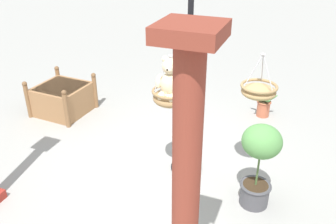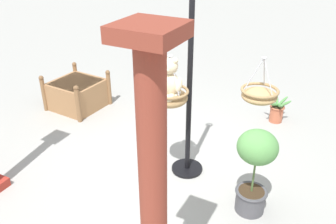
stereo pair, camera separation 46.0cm
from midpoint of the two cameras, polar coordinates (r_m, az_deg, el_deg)
ground_plane at (r=5.16m, az=-2.83°, el=-9.51°), size 40.00×40.00×0.00m
display_pole_central at (r=4.78m, az=0.41°, el=-1.44°), size 0.44×0.44×2.52m
hanging_basket_with_teddy at (r=4.42m, az=-2.55°, el=2.43°), size 0.47×0.47×0.65m
teddy_bear at (r=4.31m, az=-2.74°, el=5.03°), size 0.36×0.33×0.52m
hanging_basket_left_high at (r=4.43m, az=11.47°, el=3.35°), size 0.45×0.45×0.56m
greenhouse_pillar_far_back at (r=2.71m, az=-2.21°, el=-15.30°), size 0.39×0.39×2.64m
wooden_planter_box at (r=6.94m, az=-18.36°, el=2.09°), size 1.00×0.98×0.70m
potted_plant_fern_front at (r=4.32m, az=11.47°, el=-7.60°), size 0.47×0.47×1.12m
potted_plant_tall_leafy at (r=6.66m, az=13.19°, el=0.93°), size 0.47×0.47×0.46m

